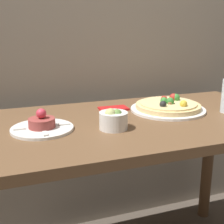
{
  "coord_description": "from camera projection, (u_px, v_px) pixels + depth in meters",
  "views": [
    {
      "loc": [
        -0.44,
        -0.73,
        1.08
      ],
      "look_at": [
        -0.07,
        0.32,
        0.76
      ],
      "focal_mm": 50.0,
      "sensor_mm": 36.0,
      "label": 1
    }
  ],
  "objects": [
    {
      "name": "pizza_plate",
      "position": [
        168.0,
        106.0,
        1.32
      ],
      "size": [
        0.32,
        0.32,
        0.06
      ],
      "color": "white",
      "rests_on": "dining_table"
    },
    {
      "name": "dining_table",
      "position": [
        127.0,
        146.0,
        1.23
      ],
      "size": [
        1.32,
        0.65,
        0.72
      ],
      "color": "brown",
      "rests_on": "ground_plane"
    },
    {
      "name": "tartare_plate",
      "position": [
        42.0,
        126.0,
        1.08
      ],
      "size": [
        0.22,
        0.22,
        0.08
      ],
      "color": "white",
      "rests_on": "dining_table"
    },
    {
      "name": "napkin",
      "position": [
        113.0,
        109.0,
        1.34
      ],
      "size": [
        0.12,
        0.07,
        0.01
      ],
      "color": "red",
      "rests_on": "dining_table"
    },
    {
      "name": "small_bowl",
      "position": [
        113.0,
        119.0,
        1.09
      ],
      "size": [
        0.1,
        0.1,
        0.08
      ],
      "color": "white",
      "rests_on": "dining_table"
    }
  ]
}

